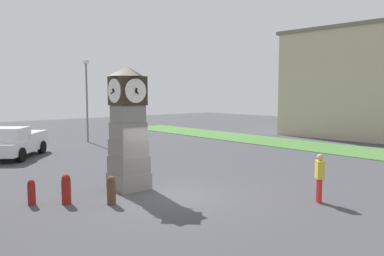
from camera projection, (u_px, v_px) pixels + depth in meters
ground_plane at (169, 196)px, 13.78m from camera, size 85.25×85.25×0.00m
clock_tower at (128, 132)px, 14.61m from camera, size 1.49×1.52×4.80m
bollard_near_tower at (111, 190)px, 12.70m from camera, size 0.30×0.30×0.99m
bollard_mid_row at (66, 189)px, 12.76m from camera, size 0.31×0.31×1.03m
bollard_far_row at (32, 192)px, 12.66m from camera, size 0.26×0.26×0.88m
pickup_truck at (15, 142)px, 21.96m from camera, size 5.07×4.78×1.85m
pedestrian_crossing_lot at (320, 175)px, 12.89m from camera, size 0.45×0.45×1.70m
street_lamp_near_road at (87, 95)px, 28.74m from camera, size 0.50×0.24×6.27m
grass_verge_far at (375, 153)px, 23.40m from camera, size 51.15×4.71×0.04m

